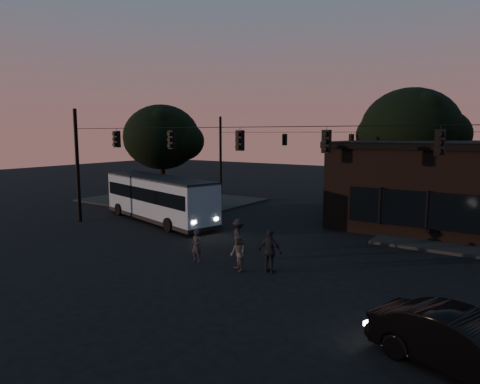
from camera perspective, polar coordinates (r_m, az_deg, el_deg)
The scene contains 13 objects.
ground at distance 18.85m, azimuth -6.90°, elevation -10.47°, with size 120.00×120.00×0.00m, color black.
sidewalk_far_left at distance 38.12m, azimuth -9.15°, elevation -1.06°, with size 14.00×10.00×0.15m, color black.
building at distance 29.79m, azimuth 28.35°, elevation 0.74°, with size 15.40×10.41×5.40m.
tree_behind at distance 36.35m, azimuth 21.75°, elevation 7.74°, with size 7.60×7.60×9.43m.
tree_left at distance 36.95m, azimuth -10.40°, elevation 7.19°, with size 6.40×6.40×8.30m.
signal_rig_near at distance 21.13m, azimuth -0.00°, elevation 3.89°, with size 26.24×0.30×7.50m.
signal_rig_far at distance 35.55m, azimuth 14.56°, elevation 4.85°, with size 26.24×0.30×7.50m.
bus at distance 29.26m, azimuth -10.78°, elevation -0.58°, with size 10.98×5.29×3.01m.
car at distance 12.43m, azimuth 27.58°, elevation -17.55°, with size 1.59×4.57×1.51m, color black.
pedestrian_a at distance 19.85m, azimuth -5.80°, elevation -7.19°, with size 0.56×0.37×1.54m, color black.
pedestrian_b at distance 18.55m, azimuth -0.30°, elevation -8.19°, with size 0.76×0.59×1.56m, color #4A4543.
pedestrian_c at distance 18.36m, azimuth 4.05°, elevation -7.88°, with size 1.10×0.46×1.87m, color black.
pedestrian_d at distance 21.29m, azimuth -0.16°, elevation -5.87°, with size 1.11×0.64×1.71m, color black.
Camera 1 is at (11.74, -13.51, 5.90)m, focal length 32.00 mm.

